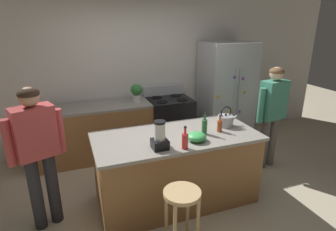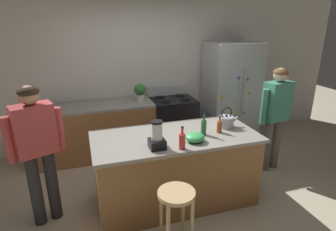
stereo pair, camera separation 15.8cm
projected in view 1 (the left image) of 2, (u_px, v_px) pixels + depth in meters
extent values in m
plane|color=beige|center=(176.00, 199.00, 3.64)|extent=(14.00, 14.00, 0.00)
cube|color=silver|center=(136.00, 71.00, 4.92)|extent=(8.00, 0.10, 2.70)
cube|color=#9E6B3D|center=(176.00, 170.00, 3.50)|extent=(1.93, 0.86, 0.87)
cube|color=gray|center=(177.00, 136.00, 3.35)|extent=(1.99, 0.92, 0.04)
cube|color=#9E6B3D|center=(97.00, 133.00, 4.61)|extent=(2.00, 0.64, 0.87)
cube|color=gray|center=(94.00, 107.00, 4.46)|extent=(2.00, 0.64, 0.04)
cube|color=#B7BABF|center=(226.00, 93.00, 5.19)|extent=(0.90, 0.70, 1.85)
cylinder|color=#B7BABF|center=(235.00, 93.00, 4.82)|extent=(0.02, 0.02, 0.83)
cylinder|color=#B7BABF|center=(239.00, 92.00, 4.84)|extent=(0.02, 0.02, 0.83)
cube|color=purple|center=(243.00, 79.00, 4.80)|extent=(0.05, 0.01, 0.05)
cube|color=orange|center=(245.00, 93.00, 4.91)|extent=(0.05, 0.01, 0.05)
cube|color=yellow|center=(230.00, 111.00, 4.92)|extent=(0.05, 0.01, 0.05)
cube|color=purple|center=(234.00, 77.00, 4.73)|extent=(0.05, 0.01, 0.05)
cube|color=orange|center=(218.00, 97.00, 4.74)|extent=(0.05, 0.01, 0.05)
cube|color=purple|center=(239.00, 112.00, 5.00)|extent=(0.05, 0.01, 0.05)
cube|color=black|center=(169.00, 123.00, 4.99)|extent=(0.76, 0.64, 0.91)
cube|color=black|center=(176.00, 132.00, 4.72)|extent=(0.60, 0.01, 0.24)
cube|color=#B7BABF|center=(164.00, 90.00, 5.07)|extent=(0.76, 0.06, 0.18)
cylinder|color=black|center=(162.00, 102.00, 4.65)|extent=(0.18, 0.18, 0.01)
cylinder|color=black|center=(182.00, 100.00, 4.77)|extent=(0.18, 0.18, 0.01)
cylinder|color=black|center=(157.00, 97.00, 4.92)|extent=(0.18, 0.18, 0.01)
cylinder|color=black|center=(176.00, 96.00, 5.03)|extent=(0.18, 0.18, 0.01)
cylinder|color=#26262B|center=(36.00, 194.00, 3.01)|extent=(0.17, 0.17, 0.86)
cylinder|color=#26262B|center=(53.00, 188.00, 3.12)|extent=(0.17, 0.17, 0.86)
cube|color=#B23F3F|center=(35.00, 132.00, 2.84)|extent=(0.45, 0.35, 0.54)
cylinder|color=#B23F3F|center=(8.00, 143.00, 2.70)|extent=(0.12, 0.12, 0.49)
cylinder|color=#B23F3F|center=(60.00, 131.00, 3.01)|extent=(0.12, 0.12, 0.49)
sphere|color=tan|center=(29.00, 97.00, 2.72)|extent=(0.26, 0.26, 0.20)
ellipsoid|color=#332319|center=(28.00, 93.00, 2.70)|extent=(0.27, 0.27, 0.12)
cylinder|color=#66605B|center=(272.00, 141.00, 4.39)|extent=(0.15, 0.15, 0.81)
cylinder|color=#66605B|center=(264.00, 144.00, 4.30)|extent=(0.15, 0.15, 0.81)
cube|color=#3F8C72|center=(273.00, 100.00, 4.12)|extent=(0.43, 0.29, 0.57)
cylinder|color=#3F8C72|center=(284.00, 101.00, 4.26)|extent=(0.10, 0.10, 0.52)
cylinder|color=#3F8C72|center=(261.00, 106.00, 4.01)|extent=(0.10, 0.10, 0.52)
sphere|color=#D8AD8C|center=(277.00, 74.00, 3.99)|extent=(0.23, 0.23, 0.20)
ellipsoid|color=brown|center=(277.00, 71.00, 3.98)|extent=(0.24, 0.24, 0.12)
cylinder|color=tan|center=(182.00, 193.00, 2.61)|extent=(0.36, 0.36, 0.04)
cylinder|color=tan|center=(198.00, 229.00, 2.66)|extent=(0.04, 0.04, 0.66)
cylinder|color=tan|center=(166.00, 219.00, 2.79)|extent=(0.04, 0.04, 0.66)
cylinder|color=tan|center=(188.00, 213.00, 2.87)|extent=(0.04, 0.04, 0.66)
cylinder|color=silver|center=(137.00, 98.00, 4.66)|extent=(0.14, 0.14, 0.12)
ellipsoid|color=#337A38|center=(137.00, 90.00, 4.61)|extent=(0.20, 0.20, 0.18)
cube|color=black|center=(160.00, 144.00, 2.98)|extent=(0.17, 0.17, 0.10)
cylinder|color=silver|center=(160.00, 132.00, 2.94)|extent=(0.12, 0.12, 0.19)
cylinder|color=black|center=(160.00, 122.00, 2.90)|extent=(0.12, 0.12, 0.02)
cylinder|color=#B24C26|center=(220.00, 126.00, 3.42)|extent=(0.06, 0.06, 0.14)
cylinder|color=#B24C26|center=(220.00, 119.00, 3.39)|extent=(0.02, 0.02, 0.06)
cylinder|color=black|center=(220.00, 116.00, 3.38)|extent=(0.03, 0.03, 0.02)
cylinder|color=red|center=(185.00, 141.00, 2.97)|extent=(0.07, 0.07, 0.17)
cylinder|color=red|center=(185.00, 131.00, 2.93)|extent=(0.03, 0.03, 0.07)
cylinder|color=black|center=(185.00, 127.00, 2.91)|extent=(0.03, 0.03, 0.02)
cylinder|color=#2D6638|center=(204.00, 127.00, 3.34)|extent=(0.07, 0.07, 0.18)
cylinder|color=#2D6638|center=(205.00, 117.00, 3.30)|extent=(0.03, 0.03, 0.08)
cylinder|color=black|center=(205.00, 113.00, 3.28)|extent=(0.03, 0.03, 0.02)
ellipsoid|color=#3FB259|center=(197.00, 137.00, 3.17)|extent=(0.22, 0.22, 0.10)
cylinder|color=#B7BABF|center=(225.00, 121.00, 3.60)|extent=(0.20, 0.20, 0.14)
sphere|color=black|center=(226.00, 115.00, 3.57)|extent=(0.03, 0.03, 0.03)
cylinder|color=#B7BABF|center=(234.00, 118.00, 3.64)|extent=(0.09, 0.03, 0.08)
torus|color=black|center=(226.00, 112.00, 3.56)|extent=(0.16, 0.02, 0.16)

